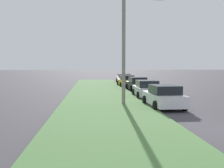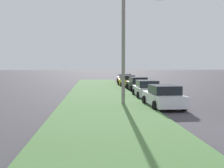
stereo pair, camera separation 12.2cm
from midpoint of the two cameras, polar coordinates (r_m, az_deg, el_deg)
name	(u,v)px [view 1 (the left image)]	position (r m, az deg, el deg)	size (l,w,h in m)	color
grass_median	(104,102)	(20.18, -1.93, -3.74)	(60.00, 6.00, 0.12)	#517F42
parked_car_white	(164,97)	(18.14, 10.42, -2.58)	(4.37, 2.16, 1.47)	silver
parked_car_silver	(147,89)	(23.56, 6.97, -1.06)	(4.32, 2.06, 1.47)	#B2B5BA
parked_car_black	(137,84)	(29.87, 5.11, 0.00)	(4.37, 2.16, 1.47)	black
parked_car_yellow	(126,81)	(35.61, 2.88, 0.64)	(4.36, 2.13, 1.47)	gold
parked_car_red	(124,79)	(41.32, 2.38, 1.10)	(4.33, 2.07, 1.47)	red
streetlight	(129,41)	(18.91, 3.31, 8.89)	(0.38, 2.87, 7.50)	gray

